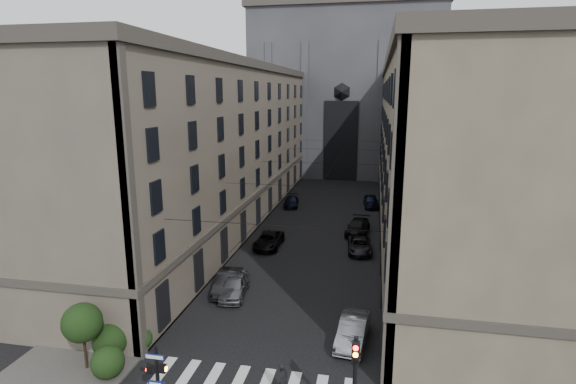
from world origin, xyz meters
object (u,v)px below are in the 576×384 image
Objects in this scene: traffic_light_right at (355,378)px; pedestrian at (283,381)px; car_left_midfar at (269,240)px; car_left_midnear at (228,282)px; car_right_far at (371,201)px; car_right_midnear at (360,245)px; car_left_far at (291,201)px; pedestrian_signal_left at (157,379)px; car_right_near at (353,331)px; gothic_tower at (346,80)px; car_left_near at (234,286)px; car_right_midfar at (358,227)px.

traffic_light_right is 4.93m from pedestrian.
car_left_midfar is at bearing 111.60° from traffic_light_right.
car_left_midnear is 31.34m from car_right_far.
traffic_light_right is 43.48m from car_right_far.
pedestrian is at bearing -101.89° from car_right_midnear.
car_left_midnear is 2.41× the size of pedestrian.
pedestrian reaches higher than car_left_far.
pedestrian_signal_left is at bearing -112.68° from car_right_midnear.
car_right_near is 0.96× the size of car_right_midnear.
car_right_midnear is (-0.20, 16.63, -0.10)m from car_right_near.
car_right_far is at bearing 8.30° from pedestrian.
pedestrian is at bearing -88.44° from gothic_tower.
traffic_light_right reaches higher than car_left_near.
car_left_midnear is (-10.55, 13.98, -2.50)m from traffic_light_right.
car_left_midnear is 10.80m from car_left_midfar.
car_left_midnear reaches higher than car_right_midnear.
car_right_midnear is at bearing -98.34° from car_right_far.
car_left_midfar is 2.63× the size of pedestrian.
car_right_near is at bearing -34.02° from car_left_near.
car_right_midfar is at bearing 8.51° from pedestrian.
car_left_far is (-10.63, 41.67, -2.60)m from traffic_light_right.
car_left_near is at bearing 42.79° from pedestrian.
car_left_midfar is 1.10× the size of car_right_near.
car_left_far is at bearing 92.06° from pedestrian_signal_left.
gothic_tower is 12.39× the size of car_left_near.
gothic_tower is 12.01× the size of car_right_far.
car_right_midfar reaches higher than car_left_far.
gothic_tower is at bearing 100.16° from car_right_near.
car_left_midfar reaches higher than car_right_midnear.
car_right_far is (1.29, 12.53, 0.03)m from car_right_midfar.
car_right_far is (5.81, -29.63, -16.98)m from gothic_tower.
traffic_light_right is 16.76m from car_left_near.
gothic_tower reaches higher than car_left_near.
car_right_far reaches higher than car_right_midnear.
car_right_far is (0.85, 18.33, 0.13)m from car_right_midnear.
car_left_midfar is 1.09× the size of car_right_far.
pedestrian reaches higher than car_right_far.
car_left_midnear is at bearing 95.68° from pedestrian_signal_left.
gothic_tower reaches higher than car_right_midfar.
pedestrian reaches higher than car_left_midfar.
car_left_near is (-4.20, -59.67, -17.00)m from gothic_tower.
car_right_midnear is at bearing -78.95° from car_right_midfar.
car_left_near is (-9.80, 13.36, -2.49)m from traffic_light_right.
pedestrian_signal_left reaches higher than car_left_midfar.
car_left_midnear is at bearing -94.79° from gothic_tower.
gothic_tower is 45.68m from car_right_midfar.
pedestrian_signal_left is 0.85× the size of car_left_near.
car_left_near is 31.67m from car_right_far.
car_left_near is 0.97× the size of car_right_far.
pedestrian_signal_left is 0.83× the size of car_left_midnear.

